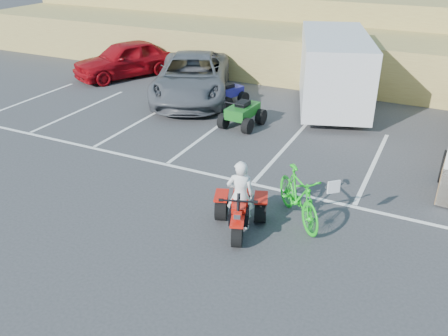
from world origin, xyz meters
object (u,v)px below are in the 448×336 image
at_px(red_trike_atv, 239,230).
at_px(quad_atv_green, 242,126).
at_px(green_dirt_bike, 298,196).
at_px(rider, 240,195).
at_px(grey_pickup, 192,77).
at_px(cargo_trailer, 333,69).
at_px(quad_atv_blue, 228,104).
at_px(red_car, 125,59).

distance_m(red_trike_atv, quad_atv_green, 6.43).
bearing_deg(green_dirt_bike, red_trike_atv, -177.61).
distance_m(red_trike_atv, rider, 0.84).
distance_m(red_trike_atv, grey_pickup, 9.80).
relative_size(grey_pickup, quad_atv_green, 3.97).
bearing_deg(cargo_trailer, grey_pickup, 176.13).
bearing_deg(grey_pickup, green_dirt_bike, -69.65).
xyz_separation_m(green_dirt_bike, quad_atv_green, (-3.56, 4.90, -0.63)).
distance_m(rider, green_dirt_bike, 1.39).
bearing_deg(green_dirt_bike, quad_atv_green, 83.98).
height_order(red_trike_atv, quad_atv_blue, red_trike_atv).
height_order(red_car, cargo_trailer, cargo_trailer).
relative_size(rider, grey_pickup, 0.27).
bearing_deg(grey_pickup, red_car, 138.49).
xyz_separation_m(red_trike_atv, grey_pickup, (-5.66, 7.96, 0.85)).
bearing_deg(rider, red_trike_atv, 90.00).
xyz_separation_m(red_car, cargo_trailer, (9.58, -0.03, 0.65)).
height_order(cargo_trailer, quad_atv_green, cargo_trailer).
xyz_separation_m(red_trike_atv, cargo_trailer, (-0.36, 9.33, 1.46)).
xyz_separation_m(green_dirt_bike, cargo_trailer, (-1.39, 8.32, 0.83)).
bearing_deg(red_car, green_dirt_bike, -10.76).
height_order(grey_pickup, quad_atv_blue, grey_pickup).
distance_m(red_car, cargo_trailer, 9.61).
relative_size(cargo_trailer, quad_atv_blue, 4.53).
height_order(green_dirt_bike, red_car, red_car).
bearing_deg(grey_pickup, quad_atv_blue, -28.64).
bearing_deg(green_dirt_bike, red_car, 100.73).
height_order(red_trike_atv, rider, rider).
bearing_deg(quad_atv_green, quad_atv_blue, 132.24).
bearing_deg(red_car, cargo_trailer, 26.36).
xyz_separation_m(rider, red_car, (-9.90, 9.21, -0.02)).
distance_m(red_trike_atv, red_car, 13.68).
bearing_deg(quad_atv_green, rider, -62.20).
height_order(red_trike_atv, red_car, red_car).
bearing_deg(cargo_trailer, red_trike_atv, -106.12).
xyz_separation_m(red_car, quad_atv_green, (7.41, -3.45, -0.81)).
distance_m(grey_pickup, cargo_trailer, 5.50).
relative_size(rider, red_car, 0.35).
height_order(rider, cargo_trailer, cargo_trailer).
distance_m(rider, grey_pickup, 9.62).
xyz_separation_m(rider, quad_atv_blue, (-3.96, 7.67, -0.83)).
relative_size(rider, quad_atv_green, 1.08).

